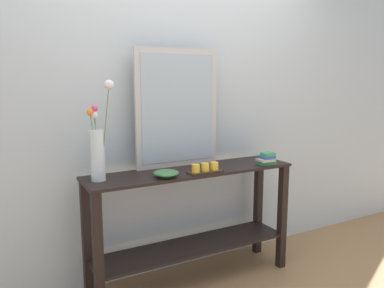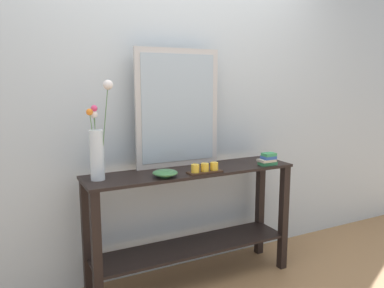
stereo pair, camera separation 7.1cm
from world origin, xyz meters
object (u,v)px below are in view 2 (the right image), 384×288
(console_table, at_px, (192,212))
(candle_tray, at_px, (205,169))
(mirror_leaning, at_px, (178,108))
(decorative_bowl, at_px, (165,173))
(tall_vase_left, at_px, (97,146))
(book_stack, at_px, (268,159))

(console_table, bearing_deg, candle_tray, -74.25)
(mirror_leaning, bearing_deg, decorative_bowl, -129.67)
(mirror_leaning, xyz_separation_m, candle_tray, (0.07, -0.28, -0.40))
(candle_tray, relative_size, decorative_bowl, 1.46)
(tall_vase_left, xyz_separation_m, candle_tray, (0.69, -0.15, -0.19))
(tall_vase_left, relative_size, candle_tray, 2.57)
(console_table, distance_m, decorative_bowl, 0.44)
(decorative_bowl, height_order, book_stack, book_stack)
(candle_tray, height_order, decorative_bowl, candle_tray)
(mirror_leaning, relative_size, tall_vase_left, 1.35)
(console_table, distance_m, candle_tray, 0.37)
(decorative_bowl, bearing_deg, book_stack, -1.29)
(console_table, height_order, book_stack, book_stack)
(console_table, bearing_deg, decorative_bowl, -157.33)
(console_table, xyz_separation_m, mirror_leaning, (-0.03, 0.16, 0.74))
(book_stack, bearing_deg, console_table, 167.86)
(decorative_bowl, bearing_deg, console_table, 22.67)
(tall_vase_left, height_order, decorative_bowl, tall_vase_left)
(console_table, relative_size, candle_tray, 6.25)
(mirror_leaning, distance_m, candle_tray, 0.49)
(console_table, height_order, mirror_leaning, mirror_leaning)
(mirror_leaning, bearing_deg, book_stack, -24.74)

